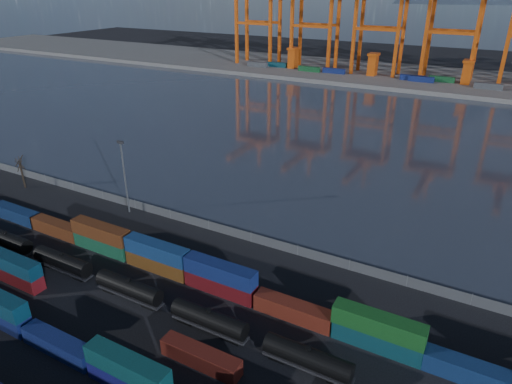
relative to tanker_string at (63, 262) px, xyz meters
The scene contains 11 objects.
ground 24.34m from the tanker_string, ahead, with size 700.00×700.00×0.00m, color black.
harbor_water 104.57m from the tanker_string, 76.70° to the left, with size 700.00×700.00×0.00m, color #2B323F.
far_quay 208.14m from the tanker_string, 83.37° to the left, with size 700.00×70.00×2.00m, color #514F4C.
container_row_mid 14.48m from the tanker_string, 24.63° to the right, with size 140.62×2.38×5.08m.
container_row_north 30.89m from the tanker_string, 15.82° to the left, with size 142.83×2.59×5.53m.
tanker_string is the anchor object (origin of this frame).
waterfront_fence 34.52m from the tanker_string, 45.82° to the left, with size 160.12×0.12×2.20m.
bare_tree 42.95m from the tanker_string, 151.98° to the left, with size 2.24×2.32×8.56m.
yard_light_mast 24.64m from the tanker_string, 104.66° to the left, with size 1.60×0.40×16.60m.
quay_containers 192.65m from the tanker_string, 86.11° to the left, with size 172.58×10.99×2.60m.
straddle_carriers 198.01m from the tanker_string, 83.75° to the left, with size 140.00×7.00×11.10m.
Camera 1 is at (38.17, -39.28, 46.84)m, focal length 32.00 mm.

